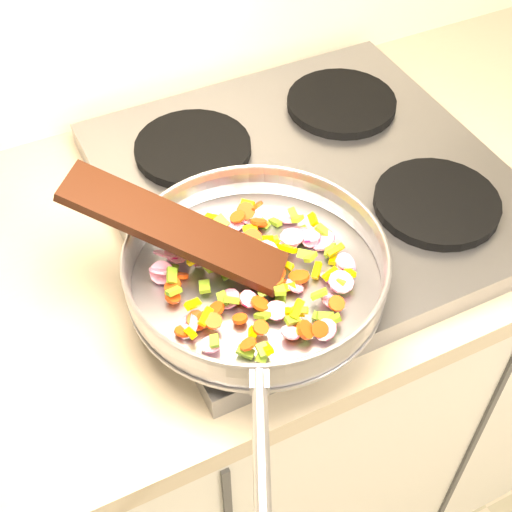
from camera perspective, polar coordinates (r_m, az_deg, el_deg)
name	(u,v)px	position (r m, az deg, el deg)	size (l,w,h in m)	color
cooktop	(309,188)	(1.14, 4.27, 5.47)	(0.60, 0.60, 0.04)	#939399
grate_fl	(271,264)	(0.99, 1.20, -0.65)	(0.19, 0.19, 0.02)	black
grate_fr	(437,203)	(1.11, 14.26, 4.16)	(0.19, 0.19, 0.02)	black
grate_bl	(193,148)	(1.17, -5.07, 8.59)	(0.19, 0.19, 0.02)	black
grate_br	(341,103)	(1.28, 6.85, 12.06)	(0.19, 0.19, 0.02)	black
saute_pan	(256,267)	(0.93, 0.00, -0.91)	(0.39, 0.53, 0.06)	#9E9EA5
vegetable_heap	(258,272)	(0.94, 0.15, -1.29)	(0.28, 0.28, 0.05)	#D9B900
wooden_spatula	(175,228)	(0.93, -6.52, 2.23)	(0.30, 0.07, 0.01)	black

